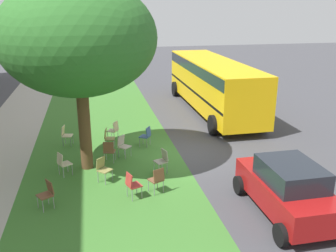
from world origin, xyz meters
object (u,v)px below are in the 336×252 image
at_px(chair_0, 47,192).
at_px(chair_3, 157,178).
at_px(chair_1, 66,134).
at_px(parked_car, 287,188).
at_px(school_bus, 213,81).
at_px(chair_6, 123,145).
at_px(chair_8, 132,184).
at_px(chair_5, 63,162).
at_px(chair_11, 162,159).
at_px(chair_9, 109,150).
at_px(chair_10, 103,168).
at_px(street_tree, 78,38).
at_px(chair_2, 108,137).
at_px(chair_4, 114,129).
at_px(chair_7, 146,135).

distance_m(chair_0, chair_3, 3.42).
xyz_separation_m(chair_1, parked_car, (-7.13, -6.58, 0.32)).
relative_size(chair_0, school_bus, 0.08).
xyz_separation_m(chair_6, chair_8, (-3.48, 0.05, 0.00)).
xyz_separation_m(chair_5, school_bus, (7.10, -7.93, 1.24)).
height_order(chair_8, chair_11, same).
relative_size(chair_3, chair_8, 1.00).
height_order(chair_9, parked_car, parked_car).
bearing_deg(chair_10, chair_11, -81.97).
relative_size(street_tree, chair_2, 7.73).
height_order(chair_0, chair_8, same).
xyz_separation_m(chair_3, chair_9, (2.81, 1.38, 0.00)).
bearing_deg(chair_3, chair_11, -17.14).
relative_size(chair_4, chair_6, 1.00).
bearing_deg(chair_5, chair_1, 0.99).
bearing_deg(chair_11, chair_1, 44.91).
distance_m(chair_0, chair_7, 5.81).
distance_m(chair_7, chair_9, 2.21).
bearing_deg(parked_car, chair_11, 40.32).
bearing_deg(chair_8, chair_3, -76.86).
distance_m(chair_1, chair_11, 5.07).
bearing_deg(school_bus, chair_9, 135.04).
height_order(chair_8, school_bus, school_bus).
xyz_separation_m(chair_8, chair_9, (3.00, 0.54, 0.00)).
bearing_deg(chair_8, chair_5, 45.90).
xyz_separation_m(chair_1, chair_10, (-3.89, -1.44, 0.00)).
bearing_deg(chair_11, school_bus, -30.24).
bearing_deg(chair_0, chair_8, -89.07).
bearing_deg(chair_5, chair_8, -134.10).
bearing_deg(chair_4, chair_9, 171.80).
bearing_deg(chair_9, chair_7, -49.51).
bearing_deg(chair_10, parked_car, -122.16).
bearing_deg(parked_car, school_bus, -7.23).
bearing_deg(chair_9, chair_4, -8.20).
xyz_separation_m(street_tree, chair_6, (0.78, -1.44, -4.27)).
distance_m(chair_8, school_bus, 10.95).
bearing_deg(street_tree, chair_2, -26.19).
bearing_deg(chair_7, parked_car, -153.23).
relative_size(chair_5, chair_11, 1.00).
relative_size(chair_10, school_bus, 0.08).
distance_m(chair_0, chair_4, 6.04).
bearing_deg(school_bus, chair_8, 148.36).
relative_size(chair_0, chair_9, 1.00).
xyz_separation_m(chair_0, chair_10, (1.44, -1.73, 0.00)).
distance_m(chair_11, school_bus, 8.84).
relative_size(chair_2, chair_5, 1.00).
height_order(chair_10, chair_11, same).
distance_m(chair_1, chair_10, 4.15).
relative_size(chair_10, parked_car, 0.24).
bearing_deg(chair_9, chair_5, 116.63).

